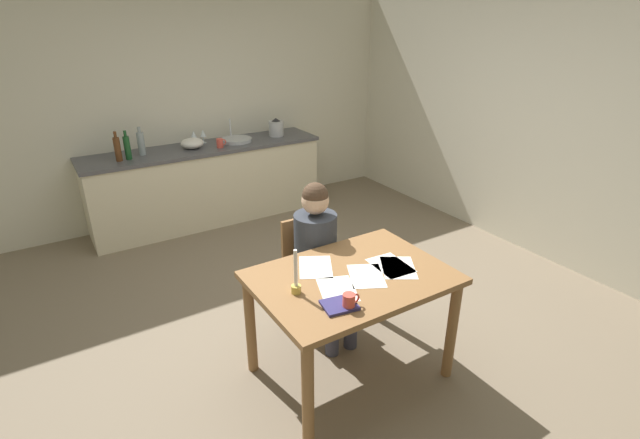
% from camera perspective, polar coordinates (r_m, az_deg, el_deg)
% --- Properties ---
extents(ground_plane, '(5.20, 5.20, 0.04)m').
position_cam_1_polar(ground_plane, '(4.05, -1.86, -11.12)').
color(ground_plane, '#7A6B56').
extents(wall_back, '(5.20, 0.12, 2.60)m').
position_cam_1_polar(wall_back, '(5.80, -15.49, 13.14)').
color(wall_back, beige).
rests_on(wall_back, ground).
extents(wall_right, '(0.12, 5.20, 2.60)m').
position_cam_1_polar(wall_right, '(5.23, 23.84, 10.88)').
color(wall_right, beige).
rests_on(wall_right, ground).
extents(kitchen_counter, '(2.68, 0.64, 0.90)m').
position_cam_1_polar(kitchen_counter, '(5.68, -13.45, 4.25)').
color(kitchen_counter, beige).
rests_on(kitchen_counter, ground).
extents(dining_table, '(1.23, 0.88, 0.78)m').
position_cam_1_polar(dining_table, '(3.06, 3.83, -8.62)').
color(dining_table, olive).
rests_on(dining_table, ground).
extents(chair_at_table, '(0.41, 0.41, 0.85)m').
position_cam_1_polar(chair_at_table, '(3.69, -1.19, -5.79)').
color(chair_at_table, olive).
rests_on(chair_at_table, ground).
extents(person_seated, '(0.33, 0.60, 1.19)m').
position_cam_1_polar(person_seated, '(3.48, -0.01, -3.91)').
color(person_seated, '#333842').
rests_on(person_seated, ground).
extents(coffee_mug, '(0.11, 0.07, 0.09)m').
position_cam_1_polar(coffee_mug, '(2.67, 3.58, -9.83)').
color(coffee_mug, '#D84C3F').
rests_on(coffee_mug, dining_table).
extents(candlestick, '(0.06, 0.06, 0.29)m').
position_cam_1_polar(candlestick, '(2.78, -2.93, -7.46)').
color(candlestick, gold).
rests_on(candlestick, dining_table).
extents(book_magazine, '(0.22, 0.19, 0.02)m').
position_cam_1_polar(book_magazine, '(2.70, 2.37, -10.32)').
color(book_magazine, navy).
rests_on(book_magazine, dining_table).
extents(paper_letter, '(0.33, 0.36, 0.00)m').
position_cam_1_polar(paper_letter, '(3.08, -0.54, -5.77)').
color(paper_letter, white).
rests_on(paper_letter, dining_table).
extents(paper_bill, '(0.23, 0.31, 0.00)m').
position_cam_1_polar(paper_bill, '(3.13, 8.54, -5.52)').
color(paper_bill, white).
rests_on(paper_bill, dining_table).
extents(paper_envelope, '(0.34, 0.36, 0.00)m').
position_cam_1_polar(paper_envelope, '(3.12, 9.47, -5.76)').
color(paper_envelope, white).
rests_on(paper_envelope, dining_table).
extents(paper_receipt, '(0.30, 0.35, 0.00)m').
position_cam_1_polar(paper_receipt, '(2.85, 2.12, -8.47)').
color(paper_receipt, white).
rests_on(paper_receipt, dining_table).
extents(paper_notice, '(0.32, 0.36, 0.00)m').
position_cam_1_polar(paper_notice, '(3.00, 5.64, -6.81)').
color(paper_notice, white).
rests_on(paper_notice, dining_table).
extents(sink_unit, '(0.36, 0.36, 0.24)m').
position_cam_1_polar(sink_unit, '(5.68, -10.12, 9.50)').
color(sink_unit, '#B2B7BC').
rests_on(sink_unit, kitchen_counter).
extents(bottle_oil, '(0.07, 0.07, 0.30)m').
position_cam_1_polar(bottle_oil, '(5.23, -23.32, 7.88)').
color(bottle_oil, '#593319').
rests_on(bottle_oil, kitchen_counter).
extents(bottle_vinegar, '(0.06, 0.06, 0.30)m').
position_cam_1_polar(bottle_vinegar, '(5.26, -22.31, 8.10)').
color(bottle_vinegar, '#194C23').
rests_on(bottle_vinegar, kitchen_counter).
extents(bottle_wine_red, '(0.07, 0.07, 0.30)m').
position_cam_1_polar(bottle_wine_red, '(5.37, -20.85, 8.64)').
color(bottle_wine_red, '#8C999E').
rests_on(bottle_wine_red, kitchen_counter).
extents(mixing_bowl, '(0.25, 0.25, 0.11)m').
position_cam_1_polar(mixing_bowl, '(5.49, -15.22, 8.91)').
color(mixing_bowl, white).
rests_on(mixing_bowl, kitchen_counter).
extents(stovetop_kettle, '(0.18, 0.18, 0.22)m').
position_cam_1_polar(stovetop_kettle, '(5.87, -5.33, 10.99)').
color(stovetop_kettle, '#B7BABF').
rests_on(stovetop_kettle, kitchen_counter).
extents(wine_glass_near_sink, '(0.07, 0.07, 0.15)m').
position_cam_1_polar(wine_glass_near_sink, '(5.68, -14.00, 10.06)').
color(wine_glass_near_sink, silver).
rests_on(wine_glass_near_sink, kitchen_counter).
extents(wine_glass_by_kettle, '(0.07, 0.07, 0.15)m').
position_cam_1_polar(wine_glass_by_kettle, '(5.65, -15.06, 9.87)').
color(wine_glass_by_kettle, silver).
rests_on(wine_glass_by_kettle, kitchen_counter).
extents(teacup_on_counter, '(0.11, 0.07, 0.10)m').
position_cam_1_polar(teacup_on_counter, '(5.45, -12.00, 9.04)').
color(teacup_on_counter, '#D84C3F').
rests_on(teacup_on_counter, kitchen_counter).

